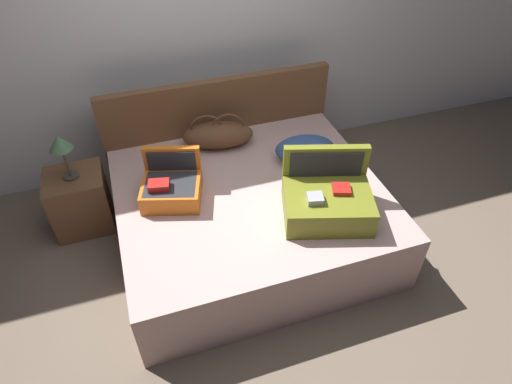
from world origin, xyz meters
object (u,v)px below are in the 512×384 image
bed (251,216)px  duffel_bag (218,135)px  hard_case_medium (172,186)px  pillow_near_headboard (305,149)px  nightstand (80,201)px  table_lamp (60,145)px  hard_case_large (327,199)px

bed → duffel_bag: size_ratio=3.11×
bed → hard_case_medium: bearing=167.5°
hard_case_medium → pillow_near_headboard: size_ratio=1.05×
hard_case_medium → duffel_bag: hard_case_medium is taller
nightstand → table_lamp: table_lamp is taller
bed → pillow_near_headboard: bearing=24.0°
table_lamp → pillow_near_headboard: bearing=-11.4°
hard_case_large → nightstand: hard_case_large is taller
table_lamp → nightstand: bearing=90.0°
bed → table_lamp: table_lamp is taller
duffel_bag → pillow_near_headboard: duffel_bag is taller
hard_case_large → nightstand: bearing=166.9°
hard_case_large → table_lamp: size_ratio=1.90×
bed → hard_case_medium: size_ratio=3.89×
table_lamp → hard_case_large: bearing=-30.2°
bed → duffel_bag: duffel_bag is taller
duffel_bag → table_lamp: table_lamp is taller
pillow_near_headboard → table_lamp: bearing=168.6°
hard_case_medium → table_lamp: size_ratio=1.35×
hard_case_medium → pillow_near_headboard: (1.07, 0.11, 0.01)m
hard_case_large → duffel_bag: hard_case_large is taller
nightstand → table_lamp: (0.00, -0.00, 0.54)m
hard_case_large → duffel_bag: bearing=133.0°
hard_case_large → pillow_near_headboard: hard_case_large is taller
pillow_near_headboard → table_lamp: size_ratio=1.28×
bed → nightstand: (-1.24, 0.59, 0.00)m
nightstand → pillow_near_headboard: bearing=-11.4°
bed → duffel_bag: bearing=96.4°
hard_case_medium → table_lamp: table_lamp is taller
hard_case_medium → duffel_bag: size_ratio=0.80×
hard_case_medium → duffel_bag: (0.48, 0.52, 0.01)m
duffel_bag → pillow_near_headboard: bearing=-34.4°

